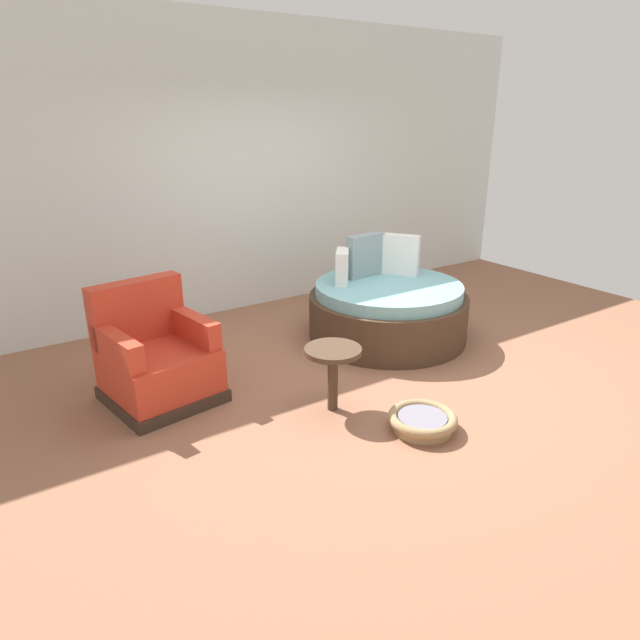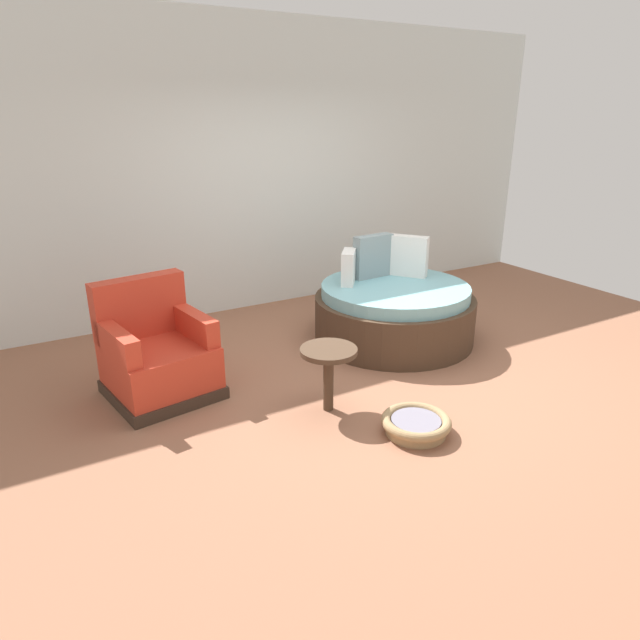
% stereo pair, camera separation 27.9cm
% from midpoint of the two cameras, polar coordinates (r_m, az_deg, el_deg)
% --- Properties ---
extents(ground_plane, '(8.00, 8.00, 0.02)m').
position_cam_midpoint_polar(ground_plane, '(5.08, 4.38, -5.49)').
color(ground_plane, '#936047').
extents(back_wall, '(8.00, 0.12, 3.19)m').
position_cam_midpoint_polar(back_wall, '(6.64, -8.45, 14.92)').
color(back_wall, silver).
rests_on(back_wall, ground_plane).
extents(round_daybed, '(1.61, 1.61, 1.02)m').
position_cam_midpoint_polar(round_daybed, '(5.77, 5.45, 1.05)').
color(round_daybed, '#473323').
rests_on(round_daybed, ground_plane).
extents(red_armchair, '(0.91, 0.91, 0.94)m').
position_cam_midpoint_polar(red_armchair, '(4.74, -17.90, -3.93)').
color(red_armchair, '#38281E').
rests_on(red_armchair, ground_plane).
extents(pet_basket, '(0.51, 0.51, 0.13)m').
position_cam_midpoint_polar(pet_basket, '(4.23, 8.45, -10.11)').
color(pet_basket, '#9E7F56').
rests_on(pet_basket, ground_plane).
extents(side_table, '(0.44, 0.44, 0.52)m').
position_cam_midpoint_polar(side_table, '(4.29, -0.54, -4.05)').
color(side_table, '#473323').
rests_on(side_table, ground_plane).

